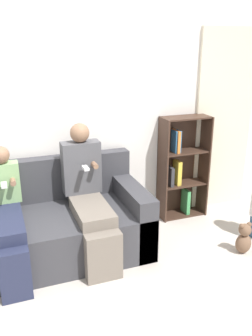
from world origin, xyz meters
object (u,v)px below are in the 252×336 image
(bookshelf, at_px, (181,167))
(teddy_bear, at_px, (244,239))
(couch, at_px, (49,228))
(child_seated, at_px, (8,216))
(adult_seated, at_px, (88,193))

(bookshelf, bearing_deg, teddy_bear, -79.23)
(couch, distance_m, child_seated, 0.47)
(teddy_bear, bearing_deg, bookshelf, 100.77)
(child_seated, height_order, bookshelf, bookshelf)
(adult_seated, relative_size, child_seated, 1.15)
(couch, bearing_deg, child_seated, -159.73)
(child_seated, height_order, teddy_bear, child_seated)
(teddy_bear, bearing_deg, couch, 160.62)
(bookshelf, bearing_deg, couch, -167.41)
(couch, height_order, child_seated, child_seated)
(child_seated, relative_size, teddy_bear, 3.34)
(teddy_bear, bearing_deg, child_seated, 166.97)
(bookshelf, bearing_deg, child_seated, -165.96)
(child_seated, bearing_deg, teddy_bear, -13.03)
(couch, distance_m, teddy_bear, 1.95)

